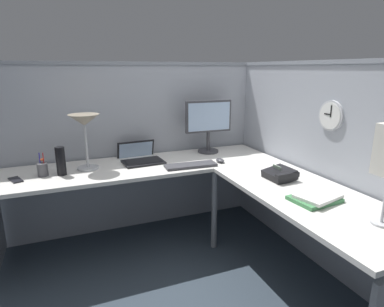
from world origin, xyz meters
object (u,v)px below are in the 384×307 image
object	(u,v)px
computer_mouse	(220,160)
office_phone	(280,175)
pen_cup	(43,169)
cell_phone	(16,180)
monitor	(209,122)
book_stack	(316,198)
laptop	(140,157)
thermos_flask	(61,161)
wall_clock	(331,116)
keyboard	(191,165)
desk_lamp_dome	(84,125)

from	to	relation	value
computer_mouse	office_phone	distance (m)	0.60
pen_cup	cell_phone	size ratio (longest dim) A/B	1.25
monitor	book_stack	bearing A→B (deg)	-85.14
laptop	pen_cup	size ratio (longest dim) A/B	2.23
pen_cup	thermos_flask	world-z (taller)	thermos_flask
pen_cup	wall_clock	bearing A→B (deg)	-22.82
monitor	thermos_flask	xyz separation A→B (m)	(-1.33, -0.21, -0.18)
laptop	keyboard	world-z (taller)	laptop
cell_phone	wall_clock	world-z (taller)	wall_clock
cell_phone	office_phone	world-z (taller)	office_phone
cell_phone	book_stack	bearing A→B (deg)	-54.46
laptop	keyboard	distance (m)	0.49
laptop	pen_cup	bearing A→B (deg)	-169.09
computer_mouse	wall_clock	distance (m)	0.96
wall_clock	computer_mouse	bearing A→B (deg)	130.34
laptop	thermos_flask	world-z (taller)	thermos_flask
pen_cup	cell_phone	xyz separation A→B (m)	(-0.18, -0.04, -0.05)
monitor	keyboard	size ratio (longest dim) A/B	1.16
keyboard	wall_clock	world-z (taller)	wall_clock
monitor	computer_mouse	world-z (taller)	monitor
laptop	cell_phone	xyz separation A→B (m)	(-0.96, -0.19, -0.02)
monitor	office_phone	bearing A→B (deg)	-80.55
wall_clock	keyboard	bearing A→B (deg)	143.07
monitor	desk_lamp_dome	size ratio (longest dim) A/B	1.12
monitor	laptop	world-z (taller)	monitor
desk_lamp_dome	thermos_flask	size ratio (longest dim) A/B	2.02
desk_lamp_dome	wall_clock	distance (m)	1.86
monitor	desk_lamp_dome	bearing A→B (deg)	-173.84
office_phone	book_stack	distance (m)	0.41
cell_phone	keyboard	bearing A→B (deg)	-29.06
office_phone	cell_phone	bearing A→B (deg)	158.62
monitor	thermos_flask	bearing A→B (deg)	-171.18
keyboard	cell_phone	world-z (taller)	keyboard
office_phone	monitor	bearing A→B (deg)	99.45
laptop	keyboard	size ratio (longest dim) A/B	0.94
thermos_flask	office_phone	bearing A→B (deg)	-25.77
monitor	cell_phone	distance (m)	1.69
keyboard	desk_lamp_dome	world-z (taller)	desk_lamp_dome
monitor	office_phone	size ratio (longest dim) A/B	2.36
monitor	keyboard	world-z (taller)	monitor
computer_mouse	office_phone	xyz separation A→B (m)	(0.20, -0.56, 0.02)
computer_mouse	thermos_flask	bearing A→B (deg)	173.27
computer_mouse	keyboard	bearing A→B (deg)	-175.82
laptop	desk_lamp_dome	xyz separation A→B (m)	(-0.45, -0.09, 0.34)
cell_phone	book_stack	xyz separation A→B (m)	(1.76, -1.12, 0.02)
computer_mouse	monitor	bearing A→B (deg)	81.88
computer_mouse	desk_lamp_dome	distance (m)	1.16
computer_mouse	office_phone	world-z (taller)	office_phone
laptop	office_phone	distance (m)	1.22
pen_cup	laptop	bearing A→B (deg)	10.91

